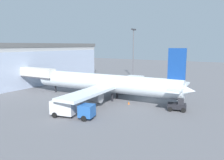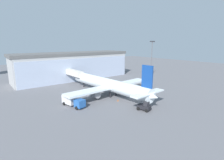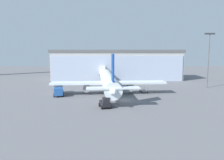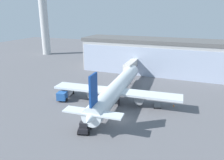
{
  "view_description": "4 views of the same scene",
  "coord_description": "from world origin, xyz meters",
  "px_view_note": "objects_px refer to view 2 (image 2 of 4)",
  "views": [
    {
      "loc": [
        -42.82,
        -16.35,
        11.65
      ],
      "look_at": [
        -1.08,
        8.73,
        3.8
      ],
      "focal_mm": 35.0,
      "sensor_mm": 36.0,
      "label": 1
    },
    {
      "loc": [
        -36.39,
        -33.9,
        16.63
      ],
      "look_at": [
        -3.09,
        7.65,
        5.09
      ],
      "focal_mm": 28.0,
      "sensor_mm": 36.0,
      "label": 2
    },
    {
      "loc": [
        -4.13,
        -50.9,
        11.59
      ],
      "look_at": [
        -2.68,
        8.12,
        3.77
      ],
      "focal_mm": 35.0,
      "sensor_mm": 36.0,
      "label": 3
    },
    {
      "loc": [
        12.86,
        -38.53,
        21.26
      ],
      "look_at": [
        -5.72,
        10.77,
        4.77
      ],
      "focal_mm": 35.0,
      "sensor_mm": 36.0,
      "label": 4
    }
  ],
  "objects_px": {
    "jet_bridge": "(73,73)",
    "airplane": "(109,85)",
    "safety_cone_nose": "(118,100)",
    "catering_truck": "(73,101)",
    "apron_light_mast": "(152,56)",
    "safety_cone_wingtip": "(134,87)",
    "baggage_cart": "(130,88)",
    "pushback_tug": "(144,107)"
  },
  "relations": [
    {
      "from": "airplane",
      "to": "baggage_cart",
      "type": "distance_m",
      "value": 10.37
    },
    {
      "from": "jet_bridge",
      "to": "pushback_tug",
      "type": "bearing_deg",
      "value": -178.88
    },
    {
      "from": "apron_light_mast",
      "to": "safety_cone_wingtip",
      "type": "xyz_separation_m",
      "value": [
        -18.12,
        -6.72,
        -10.05
      ]
    },
    {
      "from": "pushback_tug",
      "to": "safety_cone_wingtip",
      "type": "xyz_separation_m",
      "value": [
        14.29,
        17.6,
        -0.7
      ]
    },
    {
      "from": "apron_light_mast",
      "to": "safety_cone_nose",
      "type": "relative_size",
      "value": 31.31
    },
    {
      "from": "safety_cone_nose",
      "to": "catering_truck",
      "type": "bearing_deg",
      "value": 159.36
    },
    {
      "from": "jet_bridge",
      "to": "safety_cone_wingtip",
      "type": "bearing_deg",
      "value": -140.83
    },
    {
      "from": "catering_truck",
      "to": "pushback_tug",
      "type": "relative_size",
      "value": 2.14
    },
    {
      "from": "jet_bridge",
      "to": "baggage_cart",
      "type": "bearing_deg",
      "value": -150.13
    },
    {
      "from": "safety_cone_nose",
      "to": "safety_cone_wingtip",
      "type": "bearing_deg",
      "value": 28.79
    },
    {
      "from": "jet_bridge",
      "to": "safety_cone_nose",
      "type": "relative_size",
      "value": 23.12
    },
    {
      "from": "baggage_cart",
      "to": "apron_light_mast",
      "type": "bearing_deg",
      "value": -81.5
    },
    {
      "from": "pushback_tug",
      "to": "safety_cone_wingtip",
      "type": "relative_size",
      "value": 6.45
    },
    {
      "from": "airplane",
      "to": "safety_cone_wingtip",
      "type": "relative_size",
      "value": 67.89
    },
    {
      "from": "baggage_cart",
      "to": "airplane",
      "type": "bearing_deg",
      "value": 79.98
    },
    {
      "from": "safety_cone_wingtip",
      "to": "safety_cone_nose",
      "type": "bearing_deg",
      "value": -151.21
    },
    {
      "from": "apron_light_mast",
      "to": "pushback_tug",
      "type": "height_order",
      "value": "apron_light_mast"
    },
    {
      "from": "jet_bridge",
      "to": "baggage_cart",
      "type": "distance_m",
      "value": 23.76
    },
    {
      "from": "baggage_cart",
      "to": "safety_cone_wingtip",
      "type": "bearing_deg",
      "value": -78.45
    },
    {
      "from": "jet_bridge",
      "to": "safety_cone_wingtip",
      "type": "distance_m",
      "value": 24.57
    },
    {
      "from": "catering_truck",
      "to": "safety_cone_wingtip",
      "type": "xyz_separation_m",
      "value": [
        26.88,
        3.71,
        -1.19
      ]
    },
    {
      "from": "airplane",
      "to": "catering_truck",
      "type": "distance_m",
      "value": 13.6
    },
    {
      "from": "airplane",
      "to": "pushback_tug",
      "type": "xyz_separation_m",
      "value": [
        -0.77,
        -15.57,
        -2.46
      ]
    },
    {
      "from": "airplane",
      "to": "pushback_tug",
      "type": "height_order",
      "value": "airplane"
    },
    {
      "from": "catering_truck",
      "to": "pushback_tug",
      "type": "height_order",
      "value": "catering_truck"
    },
    {
      "from": "apron_light_mast",
      "to": "safety_cone_wingtip",
      "type": "height_order",
      "value": "apron_light_mast"
    },
    {
      "from": "apron_light_mast",
      "to": "airplane",
      "type": "bearing_deg",
      "value": -164.54
    },
    {
      "from": "pushback_tug",
      "to": "baggage_cart",
      "type": "bearing_deg",
      "value": -48.36
    },
    {
      "from": "pushback_tug",
      "to": "safety_cone_wingtip",
      "type": "distance_m",
      "value": 22.68
    },
    {
      "from": "catering_truck",
      "to": "safety_cone_nose",
      "type": "xyz_separation_m",
      "value": [
        11.94,
        -4.5,
        -1.19
      ]
    },
    {
      "from": "airplane",
      "to": "safety_cone_wingtip",
      "type": "distance_m",
      "value": 14.04
    },
    {
      "from": "airplane",
      "to": "catering_truck",
      "type": "xyz_separation_m",
      "value": [
        -13.35,
        -1.68,
        -1.97
      ]
    },
    {
      "from": "catering_truck",
      "to": "pushback_tug",
      "type": "xyz_separation_m",
      "value": [
        12.58,
        -13.89,
        -0.49
      ]
    },
    {
      "from": "apron_light_mast",
      "to": "safety_cone_nose",
      "type": "distance_m",
      "value": 37.64
    },
    {
      "from": "jet_bridge",
      "to": "airplane",
      "type": "distance_m",
      "value": 20.68
    },
    {
      "from": "apron_light_mast",
      "to": "airplane",
      "type": "height_order",
      "value": "apron_light_mast"
    },
    {
      "from": "catering_truck",
      "to": "airplane",
      "type": "bearing_deg",
      "value": 85.23
    },
    {
      "from": "apron_light_mast",
      "to": "baggage_cart",
      "type": "bearing_deg",
      "value": -159.02
    },
    {
      "from": "pushback_tug",
      "to": "safety_cone_nose",
      "type": "height_order",
      "value": "pushback_tug"
    },
    {
      "from": "pushback_tug",
      "to": "safety_cone_nose",
      "type": "distance_m",
      "value": 9.44
    },
    {
      "from": "jet_bridge",
      "to": "airplane",
      "type": "relative_size",
      "value": 0.34
    },
    {
      "from": "pushback_tug",
      "to": "catering_truck",
      "type": "bearing_deg",
      "value": 27.59
    }
  ]
}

